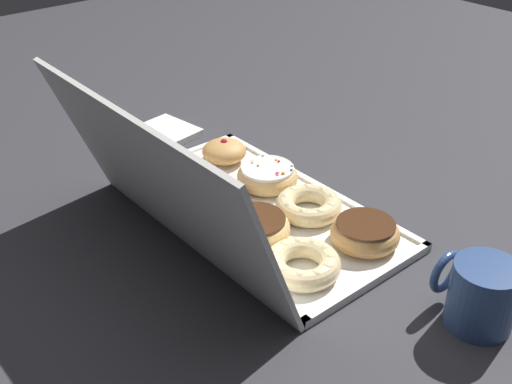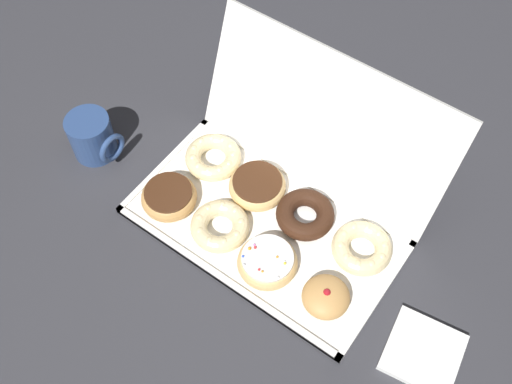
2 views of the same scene
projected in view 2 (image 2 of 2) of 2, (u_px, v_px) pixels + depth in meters
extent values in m
plane|color=#333338|center=(264.00, 229.00, 1.19)|extent=(3.00, 3.00, 0.00)
cube|color=white|center=(264.00, 228.00, 1.18)|extent=(0.52, 0.28, 0.01)
cube|color=white|center=(222.00, 278.00, 1.12)|extent=(0.52, 0.01, 0.01)
cube|color=white|center=(302.00, 181.00, 1.24)|extent=(0.52, 0.01, 0.01)
cube|color=white|center=(165.00, 165.00, 1.26)|extent=(0.01, 0.28, 0.01)
cube|color=white|center=(377.00, 299.00, 1.10)|extent=(0.01, 0.28, 0.01)
cube|color=white|center=(323.00, 122.00, 1.16)|extent=(0.52, 0.11, 0.27)
torus|color=tan|center=(169.00, 197.00, 1.19)|extent=(0.11, 0.11, 0.04)
cylinder|color=#472816|center=(168.00, 192.00, 1.18)|extent=(0.09, 0.09, 0.01)
torus|color=beige|center=(220.00, 226.00, 1.16)|extent=(0.11, 0.11, 0.03)
sphere|color=beige|center=(237.00, 235.00, 1.14)|extent=(0.02, 0.02, 0.02)
sphere|color=beige|center=(241.00, 222.00, 1.15)|extent=(0.02, 0.02, 0.02)
sphere|color=beige|center=(235.00, 211.00, 1.17)|extent=(0.02, 0.02, 0.02)
sphere|color=beige|center=(222.00, 206.00, 1.17)|extent=(0.02, 0.02, 0.02)
sphere|color=beige|center=(208.00, 209.00, 1.17)|extent=(0.02, 0.02, 0.02)
sphere|color=beige|center=(199.00, 219.00, 1.16)|extent=(0.02, 0.02, 0.02)
sphere|color=beige|center=(200.00, 231.00, 1.14)|extent=(0.02, 0.02, 0.02)
sphere|color=beige|center=(210.00, 241.00, 1.13)|extent=(0.02, 0.02, 0.02)
sphere|color=beige|center=(224.00, 242.00, 1.13)|extent=(0.02, 0.02, 0.02)
torus|color=#E5B770|center=(267.00, 262.00, 1.12)|extent=(0.11, 0.11, 0.04)
cylinder|color=white|center=(268.00, 258.00, 1.10)|extent=(0.10, 0.10, 0.01)
sphere|color=pink|center=(254.00, 245.00, 1.11)|extent=(0.00, 0.00, 0.00)
sphere|color=white|center=(285.00, 261.00, 1.10)|extent=(0.00, 0.00, 0.00)
sphere|color=yellow|center=(285.00, 263.00, 1.09)|extent=(0.01, 0.01, 0.01)
sphere|color=orange|center=(277.00, 257.00, 1.10)|extent=(0.00, 0.00, 0.00)
sphere|color=white|center=(244.00, 265.00, 1.09)|extent=(0.01, 0.01, 0.01)
sphere|color=red|center=(259.00, 269.00, 1.09)|extent=(0.01, 0.01, 0.01)
sphere|color=orange|center=(262.00, 271.00, 1.08)|extent=(0.00, 0.00, 0.00)
sphere|color=blue|center=(243.00, 256.00, 1.10)|extent=(0.00, 0.00, 0.00)
sphere|color=white|center=(278.00, 278.00, 1.08)|extent=(0.01, 0.01, 0.01)
sphere|color=orange|center=(250.00, 248.00, 1.11)|extent=(0.01, 0.01, 0.01)
sphere|color=red|center=(255.00, 248.00, 1.11)|extent=(0.01, 0.01, 0.01)
ellipsoid|color=tan|center=(326.00, 297.00, 1.08)|extent=(0.09, 0.09, 0.04)
sphere|color=#B21923|center=(327.00, 292.00, 1.06)|extent=(0.01, 0.01, 0.01)
torus|color=beige|center=(213.00, 157.00, 1.25)|extent=(0.12, 0.12, 0.03)
sphere|color=beige|center=(229.00, 164.00, 1.23)|extent=(0.02, 0.02, 0.02)
sphere|color=beige|center=(233.00, 156.00, 1.24)|extent=(0.02, 0.02, 0.02)
sphere|color=beige|center=(231.00, 147.00, 1.25)|extent=(0.02, 0.02, 0.02)
sphere|color=beige|center=(223.00, 140.00, 1.26)|extent=(0.02, 0.02, 0.02)
sphere|color=beige|center=(212.00, 139.00, 1.26)|extent=(0.02, 0.02, 0.02)
sphere|color=beige|center=(201.00, 142.00, 1.26)|extent=(0.02, 0.02, 0.02)
sphere|color=beige|center=(194.00, 149.00, 1.25)|extent=(0.02, 0.02, 0.02)
sphere|color=beige|center=(193.00, 158.00, 1.24)|extent=(0.02, 0.02, 0.02)
sphere|color=beige|center=(198.00, 167.00, 1.22)|extent=(0.02, 0.02, 0.02)
sphere|color=beige|center=(208.00, 171.00, 1.22)|extent=(0.02, 0.02, 0.02)
sphere|color=beige|center=(220.00, 170.00, 1.22)|extent=(0.02, 0.02, 0.02)
torus|color=#E5B770|center=(257.00, 186.00, 1.21)|extent=(0.12, 0.12, 0.04)
cylinder|color=#472816|center=(257.00, 182.00, 1.19)|extent=(0.10, 0.10, 0.01)
torus|color=#381E11|center=(305.00, 215.00, 1.17)|extent=(0.11, 0.11, 0.04)
torus|color=beige|center=(362.00, 248.00, 1.13)|extent=(0.11, 0.11, 0.03)
sphere|color=beige|center=(382.00, 257.00, 1.11)|extent=(0.02, 0.02, 0.02)
sphere|color=beige|center=(384.00, 246.00, 1.13)|extent=(0.02, 0.02, 0.02)
sphere|color=beige|center=(379.00, 234.00, 1.14)|extent=(0.02, 0.02, 0.02)
sphere|color=beige|center=(367.00, 228.00, 1.15)|extent=(0.02, 0.02, 0.02)
sphere|color=beige|center=(354.00, 228.00, 1.15)|extent=(0.02, 0.02, 0.02)
sphere|color=beige|center=(344.00, 235.00, 1.14)|extent=(0.02, 0.02, 0.02)
sphere|color=beige|center=(341.00, 246.00, 1.13)|extent=(0.02, 0.02, 0.02)
sphere|color=beige|center=(346.00, 257.00, 1.11)|extent=(0.02, 0.02, 0.02)
sphere|color=beige|center=(358.00, 265.00, 1.11)|extent=(0.02, 0.02, 0.02)
sphere|color=beige|center=(371.00, 265.00, 1.11)|extent=(0.02, 0.02, 0.02)
cylinder|color=navy|center=(91.00, 136.00, 1.25)|extent=(0.09, 0.09, 0.10)
cylinder|color=black|center=(87.00, 123.00, 1.21)|extent=(0.08, 0.08, 0.01)
torus|color=navy|center=(112.00, 148.00, 1.23)|extent=(0.01, 0.07, 0.07)
cube|color=white|center=(423.00, 352.00, 1.05)|extent=(0.14, 0.14, 0.01)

